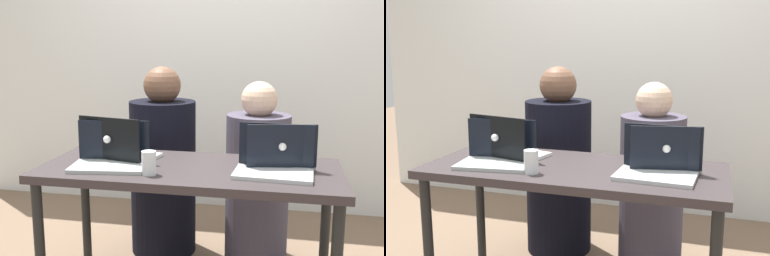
{
  "view_description": "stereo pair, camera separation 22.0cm",
  "coord_description": "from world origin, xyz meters",
  "views": [
    {
      "loc": [
        0.44,
        -2.06,
        1.31
      ],
      "look_at": [
        0.0,
        0.06,
        0.91
      ],
      "focal_mm": 42.0,
      "sensor_mm": 36.0,
      "label": 1
    },
    {
      "loc": [
        0.65,
        -2.0,
        1.31
      ],
      "look_at": [
        0.0,
        0.06,
        0.91
      ],
      "focal_mm": 42.0,
      "sensor_mm": 36.0,
      "label": 2
    }
  ],
  "objects": [
    {
      "name": "back_wall",
      "position": [
        0.0,
        1.51,
        1.16
      ],
      "size": [
        4.5,
        0.1,
        2.33
      ],
      "primitive_type": "cube",
      "color": "silver",
      "rests_on": "ground"
    },
    {
      "name": "laptop_front_left",
      "position": [
        -0.38,
        -0.07,
        0.78
      ],
      "size": [
        0.38,
        0.27,
        0.21
      ],
      "rotation": [
        0.0,
        0.0,
        0.13
      ],
      "color": "#AEB8B5",
      "rests_on": "desk"
    },
    {
      "name": "person_on_right",
      "position": [
        0.3,
        0.59,
        0.49
      ],
      "size": [
        0.43,
        0.43,
        1.1
      ],
      "rotation": [
        0.0,
        0.0,
        3.0
      ],
      "color": "#484353",
      "rests_on": "ground"
    },
    {
      "name": "desk",
      "position": [
        0.0,
        0.0,
        0.65
      ],
      "size": [
        1.45,
        0.61,
        0.73
      ],
      "color": "#332B2D",
      "rests_on": "ground"
    },
    {
      "name": "person_on_left",
      "position": [
        -0.3,
        0.59,
        0.53
      ],
      "size": [
        0.45,
        0.45,
        1.18
      ],
      "rotation": [
        0.0,
        0.0,
        3.04
      ],
      "color": "black",
      "rests_on": "ground"
    },
    {
      "name": "water_glass_left",
      "position": [
        -0.15,
        -0.17,
        0.78
      ],
      "size": [
        0.07,
        0.07,
        0.11
      ],
      "color": "white",
      "rests_on": "desk"
    },
    {
      "name": "laptop_front_right",
      "position": [
        0.4,
        -0.03,
        0.78
      ],
      "size": [
        0.36,
        0.27,
        0.22
      ],
      "rotation": [
        0.0,
        0.0,
        -0.07
      ],
      "color": "silver",
      "rests_on": "desk"
    },
    {
      "name": "laptop_back_right",
      "position": [
        0.42,
        0.09,
        0.78
      ],
      "size": [
        0.37,
        0.29,
        0.22
      ],
      "rotation": [
        0.0,
        0.0,
        3.34
      ],
      "color": "silver",
      "rests_on": "desk"
    },
    {
      "name": "laptop_back_left",
      "position": [
        -0.39,
        0.06,
        0.78
      ],
      "size": [
        0.4,
        0.32,
        0.23
      ],
      "rotation": [
        0.0,
        0.0,
        2.91
      ],
      "color": "silver",
      "rests_on": "desk"
    }
  ]
}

